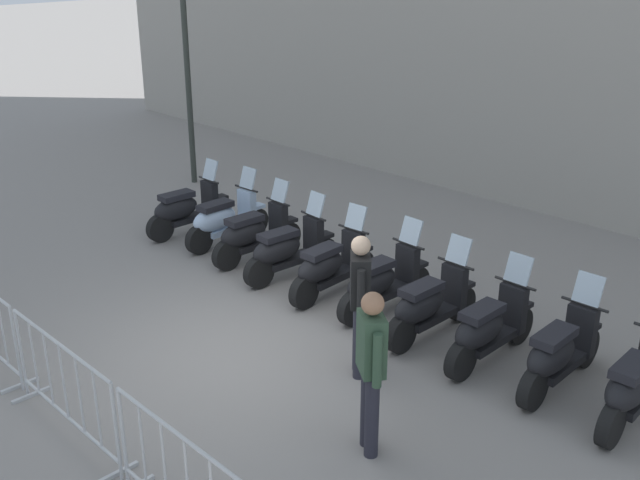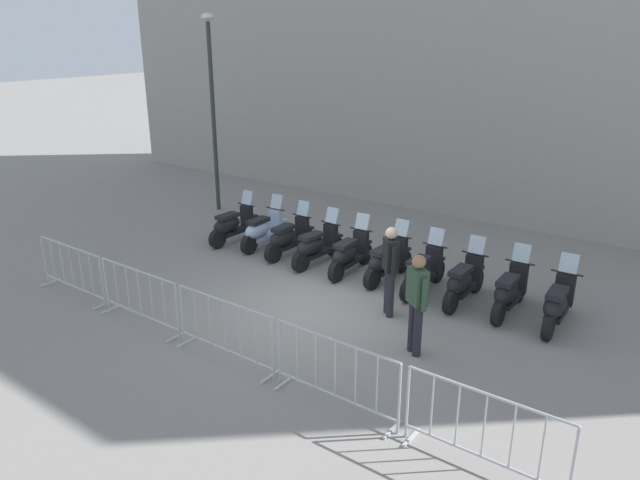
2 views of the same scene
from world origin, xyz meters
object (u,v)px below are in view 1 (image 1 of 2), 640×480
motorcycle_5 (382,282)px  motorcycle_6 (429,305)px  barrier_segment_2 (65,389)px  motorcycle_8 (559,353)px  motorcycle_3 (287,250)px  officer_near_row_end (371,364)px  motorcycle_2 (254,234)px  street_lamp (184,19)px  officer_mid_plaza (360,298)px  motorcycle_4 (330,267)px  motorcycle_0 (186,209)px  motorcycle_7 (488,329)px  motorcycle_1 (224,220)px  motorcycle_9 (635,385)px

motorcycle_5 → motorcycle_6: bearing=-15.6°
barrier_segment_2 → motorcycle_8: bearing=45.6°
motorcycle_3 → officer_near_row_end: 4.32m
motorcycle_2 → motorcycle_6: size_ratio=1.00×
motorcycle_6 → motorcycle_2: bearing=170.3°
street_lamp → motorcycle_6: bearing=-22.8°
motorcycle_3 → officer_mid_plaza: size_ratio=0.99×
motorcycle_5 → motorcycle_4: bearing=178.8°
street_lamp → officer_near_row_end: 10.04m
motorcycle_3 → motorcycle_6: 2.64m
motorcycle_3 → officer_near_row_end: (3.27, -2.78, 0.53)m
motorcycle_0 → motorcycle_2: same height
motorcycle_7 → motorcycle_5: bearing=168.0°
motorcycle_5 → officer_near_row_end: size_ratio=0.99×
officer_near_row_end → motorcycle_4: bearing=132.1°
motorcycle_7 → officer_mid_plaza: 1.66m
motorcycle_4 → barrier_segment_2: motorcycle_4 is taller
motorcycle_1 → motorcycle_4: (2.59, -0.55, 0.00)m
motorcycle_4 → motorcycle_9: (4.36, -0.62, 0.00)m
motorcycle_2 → motorcycle_3: 0.88m
motorcycle_4 → officer_near_row_end: size_ratio=1.00×
motorcycle_2 → motorcycle_9: 6.17m
motorcycle_3 → motorcycle_7: same height
motorcycle_0 → officer_mid_plaza: size_ratio=0.99×
motorcycle_0 → officer_near_row_end: 6.71m
motorcycle_5 → motorcycle_7: bearing=-12.0°
motorcycle_1 → barrier_segment_2: bearing=-63.9°
motorcycle_0 → motorcycle_2: 1.76m
motorcycle_2 → motorcycle_4: 1.77m
motorcycle_2 → officer_mid_plaza: size_ratio=0.99×
motorcycle_2 → motorcycle_4: bearing=-10.9°
motorcycle_5 → motorcycle_6: (0.85, -0.24, 0.00)m
motorcycle_4 → barrier_segment_2: (-0.23, -4.25, 0.07)m
motorcycle_2 → motorcycle_6: bearing=-9.7°
motorcycle_8 → barrier_segment_2: 5.32m
motorcycle_1 → motorcycle_2: (0.85, -0.22, 0.00)m
motorcycle_8 → motorcycle_7: bearing=175.2°
barrier_segment_2 → motorcycle_3: bearing=98.4°
motorcycle_4 → motorcycle_7: 2.64m
motorcycle_0 → street_lamp: (-2.17, 2.31, 2.93)m
motorcycle_7 → barrier_segment_2: 4.80m
barrier_segment_2 → motorcycle_9: bearing=38.4°
motorcycle_3 → motorcycle_6: same height
motorcycle_1 → street_lamp: street_lamp is taller
motorcycle_3 → street_lamp: street_lamp is taller
barrier_segment_2 → officer_near_row_end: bearing=31.4°
motorcycle_3 → barrier_segment_2: bearing=-81.6°
motorcycle_9 → barrier_segment_2: 5.85m
motorcycle_5 → motorcycle_7: same height
barrier_segment_2 → motorcycle_6: bearing=63.8°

